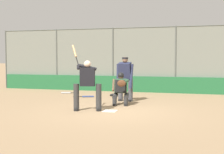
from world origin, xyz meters
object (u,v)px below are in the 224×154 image
object	(u,v)px
spare_bat_third_base_side	(86,96)
catcher_behind_plate	(121,88)
umpire_home	(125,77)
fielding_glove_on_dirt	(113,95)
batter_at_plate	(87,83)
spare_bat_near_backstop	(67,93)

from	to	relation	value
spare_bat_third_base_side	catcher_behind_plate	bearing A→B (deg)	-62.95
umpire_home	fielding_glove_on_dirt	bearing A→B (deg)	-54.06
batter_at_plate	fielding_glove_on_dirt	distance (m)	4.09
spare_bat_near_backstop	spare_bat_third_base_side	distance (m)	1.79
catcher_behind_plate	spare_bat_near_backstop	world-z (taller)	catcher_behind_plate
batter_at_plate	umpire_home	xyz separation A→B (m)	(-0.66, -2.54, 0.06)
umpire_home	spare_bat_third_base_side	size ratio (longest dim) A/B	2.05
spare_bat_near_backstop	spare_bat_third_base_side	world-z (taller)	same
batter_at_plate	spare_bat_near_backstop	world-z (taller)	batter_at_plate
batter_at_plate	spare_bat_near_backstop	bearing A→B (deg)	-72.97
batter_at_plate	catcher_behind_plate	distance (m)	1.70
spare_bat_third_base_side	batter_at_plate	bearing A→B (deg)	-90.06
fielding_glove_on_dirt	umpire_home	bearing A→B (deg)	121.87
umpire_home	fielding_glove_on_dirt	world-z (taller)	umpire_home
umpire_home	spare_bat_near_backstop	bearing A→B (deg)	-24.92
umpire_home	fielding_glove_on_dirt	size ratio (longest dim) A/B	5.62
umpire_home	catcher_behind_plate	bearing A→B (deg)	98.70
catcher_behind_plate	fielding_glove_on_dirt	bearing A→B (deg)	-77.66
batter_at_plate	fielding_glove_on_dirt	xyz separation A→B (m)	(0.25, -4.00, -0.84)
batter_at_plate	catcher_behind_plate	world-z (taller)	batter_at_plate
batter_at_plate	spare_bat_near_backstop	size ratio (longest dim) A/B	2.80
catcher_behind_plate	spare_bat_third_base_side	xyz separation A→B (m)	(2.02, -1.81, -0.59)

